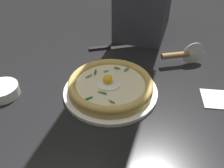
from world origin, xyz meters
name	(u,v)px	position (x,y,z in m)	size (l,w,h in m)	color
ground_plane	(111,96)	(0.00, 0.00, -0.01)	(2.40, 2.40, 0.03)	black
pizza_plate	(112,90)	(0.00, 0.00, 0.01)	(0.30, 0.30, 0.01)	white
pizza	(112,84)	(0.00, 0.00, 0.03)	(0.27, 0.27, 0.05)	tan
side_bowl	(2,91)	(-0.34, -0.02, 0.02)	(0.10, 0.10, 0.03)	white
pizza_cutter	(181,55)	(0.25, 0.17, 0.04)	(0.16, 0.05, 0.08)	silver
table_knife	(108,48)	(-0.02, 0.29, 0.00)	(0.23, 0.07, 0.01)	silver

